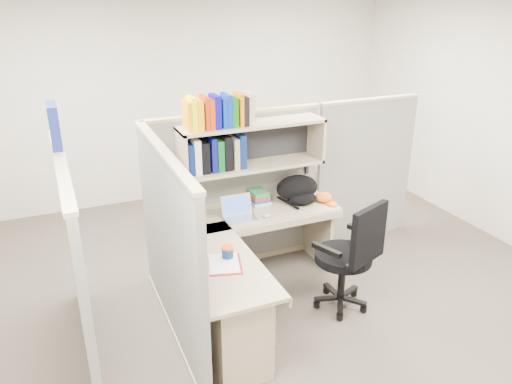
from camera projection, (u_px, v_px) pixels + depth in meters
name	position (u px, v px, depth m)	size (l,w,h in m)	color
ground	(272.00, 308.00, 4.56)	(6.00, 6.00, 0.00)	#352F29
room_shell	(275.00, 137.00, 3.95)	(6.00, 6.00, 6.00)	#B7B2A5
cubicle	(215.00, 205.00, 4.47)	(3.79, 1.84, 1.95)	slate
desk	(242.00, 293.00, 4.00)	(1.74, 1.75, 0.73)	tan
laptop	(240.00, 209.00, 4.57)	(0.29, 0.29, 0.21)	silver
backpack	(300.00, 190.00, 4.94)	(0.44, 0.34, 0.26)	black
orange_cap	(324.00, 197.00, 4.98)	(0.17, 0.20, 0.09)	orange
snack_canister	(228.00, 252.00, 3.94)	(0.10, 0.10, 0.10)	navy
tissue_box	(197.00, 270.00, 3.62)	(0.11, 0.11, 0.18)	#947D54
mouse	(267.00, 216.00, 4.65)	(0.08, 0.06, 0.03)	#849DBC
paper_cup	(243.00, 203.00, 4.82)	(0.08, 0.08, 0.11)	white
book_stack	(258.00, 196.00, 4.96)	(0.18, 0.24, 0.12)	slate
loose_paper	(224.00, 263.00, 3.87)	(0.23, 0.31, 0.00)	white
task_chair	(347.00, 272.00, 4.42)	(0.62, 0.58, 1.07)	black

